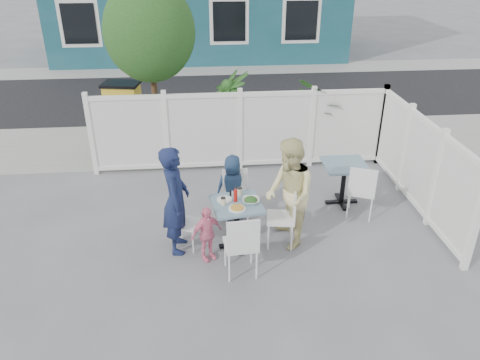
{
  "coord_description": "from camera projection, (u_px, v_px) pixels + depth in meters",
  "views": [
    {
      "loc": [
        -0.69,
        -6.26,
        4.22
      ],
      "look_at": [
        -0.11,
        0.07,
        0.93
      ],
      "focal_mm": 35.0,
      "sensor_mm": 36.0,
      "label": 1
    }
  ],
  "objects": [
    {
      "name": "plate_main",
      "position": [
        237.0,
        209.0,
        6.73
      ],
      "size": [
        0.25,
        0.25,
        0.02
      ],
      "primitive_type": "cylinder",
      "color": "white",
      "rests_on": "main_table"
    },
    {
      "name": "fence_back",
      "position": [
        240.0,
        132.0,
        9.3
      ],
      "size": [
        5.86,
        0.08,
        1.6
      ],
      "color": "white",
      "rests_on": "ground"
    },
    {
      "name": "fence_right",
      "position": [
        419.0,
        166.0,
        7.95
      ],
      "size": [
        0.08,
        3.66,
        1.6
      ],
      "rotation": [
        0.0,
        0.0,
        1.57
      ],
      "color": "white",
      "rests_on": "ground"
    },
    {
      "name": "man",
      "position": [
        176.0,
        200.0,
        6.79
      ],
      "size": [
        0.42,
        0.62,
        1.67
      ],
      "primitive_type": "imported",
      "rotation": [
        0.0,
        0.0,
        1.54
      ],
      "color": "#151F44",
      "rests_on": "ground"
    },
    {
      "name": "utility_cabinet",
      "position": [
        124.0,
        115.0,
        10.57
      ],
      "size": [
        0.81,
        0.64,
        1.35
      ],
      "primitive_type": "cube",
      "rotation": [
        0.0,
        0.0,
        -0.17
      ],
      "color": "gold",
      "rests_on": "ground"
    },
    {
      "name": "plate_side",
      "position": [
        224.0,
        200.0,
        6.96
      ],
      "size": [
        0.23,
        0.23,
        0.02
      ],
      "primitive_type": "cylinder",
      "color": "white",
      "rests_on": "main_table"
    },
    {
      "name": "potted_shrub_a",
      "position": [
        230.0,
        115.0,
        9.85
      ],
      "size": [
        1.2,
        1.2,
        1.82
      ],
      "primitive_type": "imported",
      "rotation": [
        0.0,
        0.0,
        4.91
      ],
      "color": "#193A14",
      "rests_on": "ground"
    },
    {
      "name": "tree",
      "position": [
        149.0,
        32.0,
        9.13
      ],
      "size": [
        1.8,
        1.62,
        3.59
      ],
      "color": "#382316",
      "rests_on": "ground"
    },
    {
      "name": "pepper_shaker",
      "position": [
        231.0,
        193.0,
        7.07
      ],
      "size": [
        0.03,
        0.03,
        0.08
      ],
      "primitive_type": "cylinder",
      "color": "black",
      "rests_on": "main_table"
    },
    {
      "name": "salt_shaker",
      "position": [
        232.0,
        193.0,
        7.08
      ],
      "size": [
        0.03,
        0.03,
        0.07
      ],
      "primitive_type": "cylinder",
      "color": "white",
      "rests_on": "main_table"
    },
    {
      "name": "coffee_cup_b",
      "position": [
        239.0,
        192.0,
        7.07
      ],
      "size": [
        0.08,
        0.08,
        0.11
      ],
      "primitive_type": "cylinder",
      "color": "beige",
      "rests_on": "main_table"
    },
    {
      "name": "spare_table",
      "position": [
        344.0,
        173.0,
        8.11
      ],
      "size": [
        0.74,
        0.74,
        0.77
      ],
      "rotation": [
        0.0,
        0.0,
        -0.01
      ],
      "color": "#42727E",
      "rests_on": "ground"
    },
    {
      "name": "salad_bowl",
      "position": [
        251.0,
        201.0,
        6.88
      ],
      "size": [
        0.25,
        0.25,
        0.06
      ],
      "primitive_type": "imported",
      "color": "white",
      "rests_on": "main_table"
    },
    {
      "name": "street",
      "position": [
        221.0,
        95.0,
        14.17
      ],
      "size": [
        24.0,
        5.0,
        0.01
      ],
      "primitive_type": "cube",
      "color": "black",
      "rests_on": "ground"
    },
    {
      "name": "potted_shrub_b",
      "position": [
        326.0,
        117.0,
        9.96
      ],
      "size": [
        1.63,
        1.78,
        1.67
      ],
      "primitive_type": "imported",
      "rotation": [
        0.0,
        0.0,
        4.96
      ],
      "color": "#193A14",
      "rests_on": "ground"
    },
    {
      "name": "chair_near",
      "position": [
        242.0,
        242.0,
        6.31
      ],
      "size": [
        0.48,
        0.47,
        0.98
      ],
      "rotation": [
        0.0,
        0.0,
        0.09
      ],
      "color": "white",
      "rests_on": "ground"
    },
    {
      "name": "coffee_cup_a",
      "position": [
        223.0,
        201.0,
        6.82
      ],
      "size": [
        0.07,
        0.07,
        0.11
      ],
      "primitive_type": "cylinder",
      "color": "beige",
      "rests_on": "main_table"
    },
    {
      "name": "chair_left",
      "position": [
        182.0,
        218.0,
        7.02
      ],
      "size": [
        0.47,
        0.48,
        0.83
      ],
      "rotation": [
        0.0,
        0.0,
        -1.93
      ],
      "color": "white",
      "rests_on": "ground"
    },
    {
      "name": "boy",
      "position": [
        233.0,
        187.0,
        7.72
      ],
      "size": [
        0.57,
        0.38,
        1.12
      ],
      "primitive_type": "imported",
      "rotation": [
        0.0,
        0.0,
        3.19
      ],
      "color": "#1C304E",
      "rests_on": "ground"
    },
    {
      "name": "ketchup_bottle",
      "position": [
        236.0,
        196.0,
        6.89
      ],
      "size": [
        0.06,
        0.06,
        0.18
      ],
      "primitive_type": "cylinder",
      "color": "#AB1410",
      "rests_on": "main_table"
    },
    {
      "name": "main_table",
      "position": [
        237.0,
        213.0,
        6.96
      ],
      "size": [
        0.81,
        0.81,
        0.75
      ],
      "rotation": [
        0.0,
        0.0,
        0.15
      ],
      "color": "#42727E",
      "rests_on": "ground"
    },
    {
      "name": "far_sidewalk",
      "position": [
        217.0,
        69.0,
        16.91
      ],
      "size": [
        24.0,
        1.6,
        0.01
      ],
      "primitive_type": "cube",
      "color": "gray",
      "rests_on": "ground"
    },
    {
      "name": "chair_back",
      "position": [
        236.0,
        193.0,
        7.64
      ],
      "size": [
        0.42,
        0.4,
        0.9
      ],
      "rotation": [
        0.0,
        0.0,
        3.16
      ],
      "color": "white",
      "rests_on": "ground"
    },
    {
      "name": "near_sidewalk",
      "position": [
        230.0,
        142.0,
        10.89
      ],
      "size": [
        24.0,
        2.6,
        0.01
      ],
      "primitive_type": "cube",
      "color": "gray",
      "rests_on": "ground"
    },
    {
      "name": "chair_right",
      "position": [
        286.0,
        213.0,
        7.02
      ],
      "size": [
        0.48,
        0.49,
        0.95
      ],
      "rotation": [
        0.0,
        0.0,
        1.41
      ],
      "color": "white",
      "rests_on": "ground"
    },
    {
      "name": "ground",
      "position": [
        247.0,
        233.0,
        7.53
      ],
      "size": [
        80.0,
        80.0,
        0.0
      ],
      "primitive_type": "plane",
      "color": "slate"
    },
    {
      "name": "chair_spare",
      "position": [
        362.0,
        188.0,
        7.7
      ],
      "size": [
        0.57,
        0.56,
        0.96
      ],
      "rotation": [
        0.0,
        0.0,
        -0.41
      ],
      "color": "white",
      "rests_on": "ground"
    },
    {
      "name": "woman",
      "position": [
        289.0,
        194.0,
        6.91
      ],
      "size": [
        0.75,
        0.91,
        1.71
      ],
      "primitive_type": "imported",
      "rotation": [
        0.0,
        0.0,
        -1.44
      ],
      "color": "#DAC74D",
      "rests_on": "ground"
    },
    {
      "name": "toddler",
      "position": [
        207.0,
        234.0,
        6.73
      ],
      "size": [
        0.54,
        0.44,
        0.87
      ],
      "primitive_type": "imported",
      "rotation": [
        0.0,
        0.0,
        0.54
      ],
      "color": "pink",
      "rests_on": "ground"
    }
  ]
}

